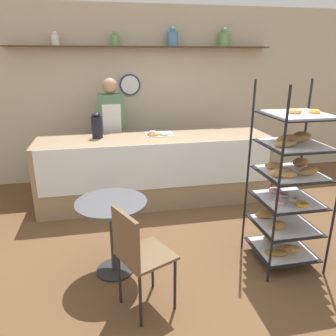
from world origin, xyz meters
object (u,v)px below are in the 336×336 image
at_px(cafe_table, 112,220).
at_px(cafe_chair, 137,251).
at_px(donut_tray_counter, 158,134).
at_px(pastry_rack, 289,187).
at_px(person_worker, 112,129).
at_px(coffee_carafe, 97,126).

relative_size(cafe_table, cafe_chair, 0.81).
distance_m(cafe_chair, donut_tray_counter, 2.27).
height_order(pastry_rack, cafe_table, pastry_rack).
xyz_separation_m(pastry_rack, person_worker, (-1.54, 2.32, 0.13)).
height_order(pastry_rack, coffee_carafe, pastry_rack).
relative_size(cafe_chair, donut_tray_counter, 2.39).
height_order(coffee_carafe, donut_tray_counter, coffee_carafe).
relative_size(pastry_rack, person_worker, 1.06).
bearing_deg(cafe_table, cafe_chair, -73.47).
bearing_deg(donut_tray_counter, pastry_rack, -62.15).
bearing_deg(cafe_chair, cafe_table, -8.34).
bearing_deg(person_worker, donut_tray_counter, -42.48).
bearing_deg(cafe_table, pastry_rack, -5.17).
distance_m(person_worker, donut_tray_counter, 0.82).
height_order(cafe_chair, coffee_carafe, coffee_carafe).
xyz_separation_m(cafe_chair, coffee_carafe, (-0.27, 2.19, 0.53)).
distance_m(person_worker, cafe_chair, 2.75).
bearing_deg(pastry_rack, coffee_carafe, 134.39).
bearing_deg(person_worker, cafe_chair, -88.77).
relative_size(pastry_rack, donut_tray_counter, 4.68).
height_order(cafe_table, coffee_carafe, coffee_carafe).
distance_m(coffee_carafe, donut_tray_counter, 0.83).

